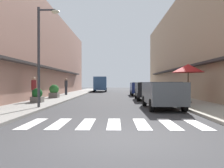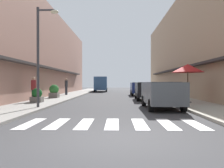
# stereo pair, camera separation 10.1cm
# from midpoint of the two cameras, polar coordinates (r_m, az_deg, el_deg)

# --- Properties ---
(ground_plane) EXTENTS (90.34, 90.34, 0.00)m
(ground_plane) POSITION_cam_midpoint_polar(r_m,az_deg,el_deg) (22.21, 0.73, -3.37)
(ground_plane) COLOR #38383A
(sidewalk_left) EXTENTS (2.77, 57.49, 0.12)m
(sidewalk_left) POSITION_cam_midpoint_polar(r_m,az_deg,el_deg) (22.80, -12.06, -3.13)
(sidewalk_left) COLOR gray
(sidewalk_left) RESTS_ON ground_plane
(sidewalk_right) EXTENTS (2.77, 57.49, 0.12)m
(sidewalk_right) POSITION_cam_midpoint_polar(r_m,az_deg,el_deg) (22.74, 13.56, -3.14)
(sidewalk_right) COLOR #ADA899
(sidewalk_right) RESTS_ON ground_plane
(building_row_left) EXTENTS (5.50, 38.96, 9.10)m
(building_row_left) POSITION_cam_midpoint_polar(r_m,az_deg,el_deg) (25.11, -20.25, 7.44)
(building_row_left) COLOR #A87A6B
(building_row_left) RESTS_ON ground_plane
(building_row_right) EXTENTS (5.50, 38.96, 10.28)m
(building_row_right) POSITION_cam_midpoint_polar(r_m,az_deg,el_deg) (25.10, 21.83, 8.80)
(building_row_right) COLOR tan
(building_row_right) RESTS_ON ground_plane
(crosswalk) EXTENTS (6.15, 2.20, 0.01)m
(crosswalk) POSITION_cam_midpoint_polar(r_m,az_deg,el_deg) (8.03, 0.14, -9.91)
(crosswalk) COLOR silver
(crosswalk) RESTS_ON ground_plane
(parked_car_near) EXTENTS (1.83, 4.29, 1.47)m
(parked_car_near) POSITION_cam_midpoint_polar(r_m,az_deg,el_deg) (12.82, 12.23, -1.96)
(parked_car_near) COLOR #4C5156
(parked_car_near) RESTS_ON ground_plane
(parked_car_mid) EXTENTS (1.90, 4.17, 1.47)m
(parked_car_mid) POSITION_cam_midpoint_polar(r_m,az_deg,el_deg) (19.04, 8.55, -1.21)
(parked_car_mid) COLOR black
(parked_car_mid) RESTS_ON ground_plane
(parked_car_far) EXTENTS (1.83, 4.09, 1.47)m
(parked_car_far) POSITION_cam_midpoint_polar(r_m,az_deg,el_deg) (25.75, 6.59, -0.81)
(parked_car_far) COLOR navy
(parked_car_far) RESTS_ON ground_plane
(delivery_van) EXTENTS (2.14, 5.46, 2.37)m
(delivery_van) POSITION_cam_midpoint_polar(r_m,az_deg,el_deg) (36.61, -2.99, 0.29)
(delivery_van) COLOR #33598C
(delivery_van) RESTS_ON ground_plane
(street_lamp) EXTENTS (1.19, 0.28, 5.36)m
(street_lamp) POSITION_cam_midpoint_polar(r_m,az_deg,el_deg) (12.94, -17.27, 9.03)
(street_lamp) COLOR #38383D
(street_lamp) RESTS_ON sidewalk_left
(cafe_umbrella) EXTENTS (2.10, 2.10, 2.55)m
(cafe_umbrella) POSITION_cam_midpoint_polar(r_m,az_deg,el_deg) (15.95, 18.30, 3.71)
(cafe_umbrella) COLOR #262626
(cafe_umbrella) RESTS_ON sidewalk_right
(planter_midblock) EXTENTS (0.73, 0.73, 0.95)m
(planter_midblock) POSITION_cam_midpoint_polar(r_m,az_deg,el_deg) (16.05, -18.34, -2.77)
(planter_midblock) COLOR slate
(planter_midblock) RESTS_ON sidewalk_left
(planter_far) EXTENTS (0.83, 0.83, 1.14)m
(planter_far) POSITION_cam_midpoint_polar(r_m,az_deg,el_deg) (20.58, -14.40, -1.75)
(planter_far) COLOR slate
(planter_far) RESTS_ON sidewalk_left
(pedestrian_walking_near) EXTENTS (0.34, 0.34, 1.71)m
(pedestrian_walking_near) POSITION_cam_midpoint_polar(r_m,az_deg,el_deg) (16.67, -19.10, -1.09)
(pedestrian_walking_near) COLOR #282B33
(pedestrian_walking_near) RESTS_ON sidewalk_left
(pedestrian_walking_far) EXTENTS (0.34, 0.34, 1.79)m
(pedestrian_walking_far) POSITION_cam_midpoint_polar(r_m,az_deg,el_deg) (25.22, -11.51, -0.50)
(pedestrian_walking_far) COLOR #282B33
(pedestrian_walking_far) RESTS_ON sidewalk_left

